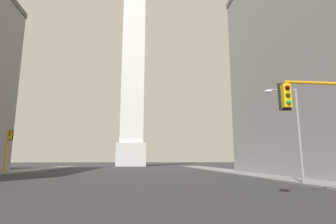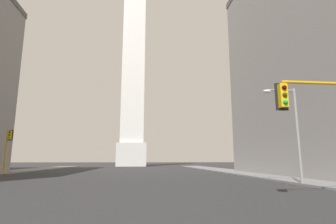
{
  "view_description": "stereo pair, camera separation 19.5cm",
  "coord_description": "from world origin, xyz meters",
  "views": [
    {
      "loc": [
        2.36,
        -1.48,
        1.81
      ],
      "look_at": [
        8.15,
        52.18,
        11.69
      ],
      "focal_mm": 28.0,
      "sensor_mm": 36.0,
      "label": 1
    },
    {
      "loc": [
        2.55,
        -1.5,
        1.81
      ],
      "look_at": [
        8.15,
        52.18,
        11.69
      ],
      "focal_mm": 28.0,
      "sensor_mm": 36.0,
      "label": 2
    }
  ],
  "objects": [
    {
      "name": "traffic_light_mid_left",
      "position": [
        -14.01,
        33.36,
        3.68
      ],
      "size": [
        0.76,
        0.52,
        5.58
      ],
      "color": "orange",
      "rests_on": "ground_plane"
    },
    {
      "name": "obelisk",
      "position": [
        0.0,
        76.49,
        33.5
      ],
      "size": [
        8.37,
        8.37,
        70.19
      ],
      "color": "silver",
      "rests_on": "ground_plane"
    },
    {
      "name": "street_lamp",
      "position": [
        13.75,
        16.81,
        4.46
      ],
      "size": [
        2.59,
        0.36,
        7.19
      ],
      "color": "gray",
      "rests_on": "ground_plane"
    },
    {
      "name": "sidewalk_right",
      "position": [
        16.55,
        27.54,
        0.07
      ],
      "size": [
        5.0,
        91.79,
        0.15
      ],
      "primitive_type": "cube",
      "color": "slate",
      "rests_on": "ground_plane"
    }
  ]
}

